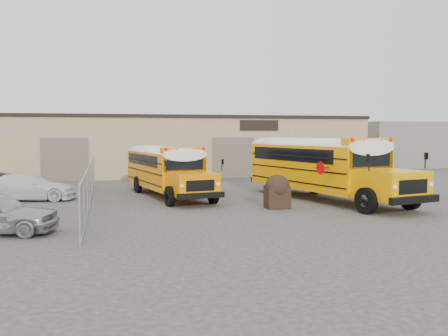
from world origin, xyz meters
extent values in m
plane|color=#3C3937|center=(0.00, 0.00, 0.00)|extent=(120.00, 120.00, 0.00)
cube|color=tan|center=(0.00, 20.00, 2.25)|extent=(30.00, 10.00, 4.50)
cube|color=black|center=(0.00, 20.00, 4.55)|extent=(30.20, 10.20, 0.25)
cube|color=black|center=(6.00, 14.98, 3.90)|extent=(3.00, 0.08, 0.80)
cube|color=brown|center=(-8.00, 14.98, 1.50)|extent=(3.20, 0.08, 3.00)
cube|color=brown|center=(4.00, 14.98, 1.50)|extent=(3.20, 0.08, 3.00)
cylinder|color=#999CA1|center=(-6.00, -6.00, 0.90)|extent=(0.07, 0.07, 1.80)
cylinder|color=#999CA1|center=(-6.00, -3.00, 0.90)|extent=(0.07, 0.07, 1.80)
cylinder|color=#999CA1|center=(-6.00, 0.00, 0.90)|extent=(0.07, 0.07, 1.80)
cylinder|color=#999CA1|center=(-6.00, 3.00, 0.90)|extent=(0.07, 0.07, 1.80)
cylinder|color=#999CA1|center=(-6.00, 6.00, 0.90)|extent=(0.07, 0.07, 1.80)
cylinder|color=#999CA1|center=(-6.00, 9.00, 0.90)|extent=(0.07, 0.07, 1.80)
cylinder|color=#999CA1|center=(-6.00, 12.00, 0.90)|extent=(0.07, 0.07, 1.80)
cylinder|color=#999CA1|center=(-6.00, 3.00, 1.78)|extent=(0.05, 18.00, 0.05)
cylinder|color=#999CA1|center=(-6.00, 3.00, 0.05)|extent=(0.05, 18.00, 0.05)
cube|color=#999CA1|center=(-6.00, 3.00, 0.90)|extent=(0.02, 18.00, 1.70)
cube|color=gray|center=(24.00, 24.00, 2.20)|extent=(10.00, 8.00, 4.40)
cube|color=#FF8D00|center=(-3.24, 11.16, 1.39)|extent=(3.50, 7.13, 1.84)
cube|color=#FF8D00|center=(-2.41, 6.84, 0.98)|extent=(2.31, 2.31, 1.03)
cube|color=black|center=(-2.60, 7.83, 1.90)|extent=(1.82, 0.40, 0.67)
cube|color=white|center=(-3.24, 11.16, 2.44)|extent=(3.51, 7.20, 0.36)
cube|color=#FF8D00|center=(-2.64, 8.03, 2.47)|extent=(2.25, 0.86, 0.32)
sphere|color=#E50705|center=(-3.52, 7.65, 2.58)|extent=(0.18, 0.18, 0.18)
sphere|color=#E50705|center=(-1.67, 8.01, 2.58)|extent=(0.18, 0.18, 0.18)
sphere|color=orange|center=(-3.01, 7.75, 2.58)|extent=(0.18, 0.18, 0.18)
sphere|color=orange|center=(-2.18, 7.91, 2.58)|extent=(0.18, 0.18, 0.18)
cube|color=black|center=(-2.20, 5.80, 0.57)|extent=(2.20, 0.61, 0.25)
cube|color=black|center=(-3.90, 14.57, 0.57)|extent=(2.19, 0.59, 0.25)
cube|color=black|center=(-3.24, 11.16, 1.32)|extent=(3.51, 7.00, 0.05)
cube|color=black|center=(-3.29, 11.43, 1.90)|extent=(3.32, 6.07, 0.56)
cylinder|color=black|center=(-3.47, 6.74, 0.47)|extent=(0.42, 0.96, 0.93)
cylinder|color=black|center=(-1.37, 7.14, 0.47)|extent=(0.42, 0.96, 0.93)
cylinder|color=black|center=(-4.55, 12.30, 0.47)|extent=(0.42, 0.96, 0.93)
cylinder|color=black|center=(-2.45, 12.71, 0.47)|extent=(0.42, 0.96, 0.93)
cube|color=#FFA300|center=(3.57, 8.85, 1.63)|extent=(4.52, 8.44, 2.17)
cube|color=#FFA300|center=(4.83, 3.83, 1.16)|extent=(2.82, 2.82, 1.22)
cube|color=black|center=(4.55, 4.98, 2.24)|extent=(2.12, 0.59, 0.79)
cube|color=white|center=(3.57, 8.85, 2.88)|extent=(4.54, 8.52, 0.42)
cube|color=#FFA300|center=(4.49, 5.21, 2.91)|extent=(2.64, 1.14, 0.38)
sphere|color=#E50705|center=(3.47, 4.71, 3.03)|extent=(0.21, 0.21, 0.21)
sphere|color=#E50705|center=(5.62, 5.25, 3.03)|extent=(0.21, 0.21, 0.21)
sphere|color=orange|center=(4.06, 4.85, 3.03)|extent=(0.21, 0.21, 0.21)
sphere|color=orange|center=(5.03, 5.10, 3.03)|extent=(0.21, 0.21, 0.21)
cube|color=black|center=(5.14, 2.62, 0.68)|extent=(2.57, 0.86, 0.30)
cube|color=black|center=(2.58, 12.81, 0.68)|extent=(2.56, 0.84, 0.30)
cube|color=black|center=(3.57, 8.85, 1.55)|extent=(4.52, 8.29, 0.06)
cube|color=black|center=(3.50, 9.16, 2.24)|extent=(4.24, 7.22, 0.66)
cylinder|color=black|center=(3.59, 3.63, 0.55)|extent=(0.55, 1.14, 1.10)
cylinder|color=black|center=(6.03, 4.25, 0.55)|extent=(0.55, 1.14, 1.10)
cylinder|color=black|center=(1.96, 10.10, 0.55)|extent=(0.55, 1.14, 1.10)
cylinder|color=black|center=(4.40, 10.72, 0.55)|extent=(0.55, 1.14, 1.10)
cylinder|color=#BF0505|center=(2.50, 5.75, 1.77)|extent=(0.17, 0.58, 0.59)
cube|color=black|center=(2.10, -0.20, 0.50)|extent=(1.03, 0.93, 1.00)
sphere|color=black|center=(2.10, -0.20, 0.95)|extent=(1.10, 1.10, 1.10)
imported|color=white|center=(-8.96, 5.12, 0.66)|extent=(4.73, 2.43, 1.31)
camera|label=1|loc=(-5.22, -20.91, 3.31)|focal=40.00mm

